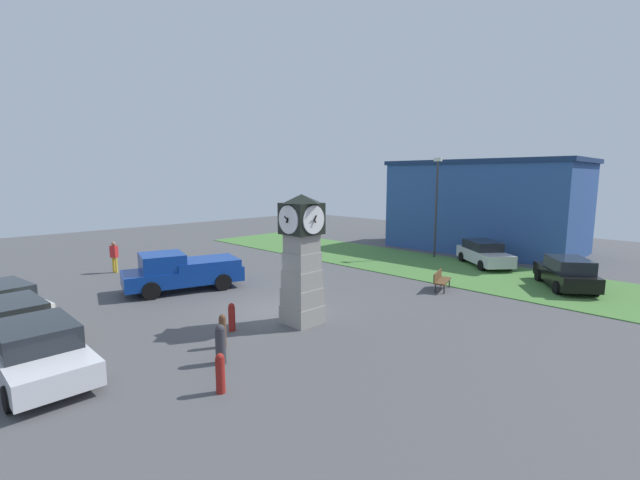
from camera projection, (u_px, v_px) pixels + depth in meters
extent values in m
plane|color=#4C4C4F|center=(273.00, 311.00, 17.39)|extent=(66.54, 66.54, 0.00)
cube|color=gray|center=(302.00, 314.00, 15.93)|extent=(1.24, 1.24, 0.67)
cube|color=gray|center=(302.00, 297.00, 15.83)|extent=(1.17, 1.17, 0.67)
cube|color=gray|center=(302.00, 279.00, 15.73)|extent=(1.11, 1.11, 0.67)
cube|color=gray|center=(302.00, 261.00, 15.63)|extent=(1.04, 1.04, 0.67)
cube|color=gray|center=(302.00, 243.00, 15.54)|extent=(0.98, 0.98, 0.67)
cube|color=black|center=(302.00, 218.00, 15.40)|extent=(1.23, 1.23, 1.13)
cylinder|color=white|center=(314.00, 217.00, 15.85)|extent=(1.00, 0.04, 1.00)
cube|color=black|center=(315.00, 217.00, 15.87)|extent=(0.06, 0.18, 0.20)
cube|color=black|center=(315.00, 217.00, 15.87)|extent=(0.04, 0.06, 0.38)
cylinder|color=white|center=(288.00, 220.00, 14.96)|extent=(1.00, 0.04, 1.00)
cube|color=black|center=(288.00, 220.00, 14.94)|extent=(0.06, 0.13, 0.22)
cube|color=black|center=(288.00, 220.00, 14.94)|extent=(0.04, 0.31, 0.28)
cylinder|color=white|center=(314.00, 220.00, 14.96)|extent=(0.04, 1.00, 1.00)
cube|color=black|center=(314.00, 220.00, 14.94)|extent=(0.16, 0.06, 0.21)
cube|color=black|center=(314.00, 220.00, 14.94)|extent=(0.23, 0.04, 0.34)
cylinder|color=white|center=(290.00, 217.00, 15.85)|extent=(0.04, 1.00, 1.00)
cube|color=black|center=(290.00, 217.00, 15.87)|extent=(0.20, 0.06, 0.18)
cube|color=black|center=(290.00, 217.00, 15.87)|extent=(0.37, 0.04, 0.15)
pyramid|color=black|center=(301.00, 198.00, 15.30)|extent=(1.29, 1.29, 0.31)
cylinder|color=maroon|center=(220.00, 376.00, 10.73)|extent=(0.23, 0.23, 0.90)
sphere|color=maroon|center=(220.00, 357.00, 10.66)|extent=(0.21, 0.21, 0.21)
cylinder|color=#333338|center=(221.00, 347.00, 12.42)|extent=(0.30, 0.30, 1.00)
sphere|color=#333338|center=(220.00, 329.00, 12.34)|extent=(0.27, 0.27, 0.27)
cylinder|color=brown|center=(223.00, 333.00, 13.61)|extent=(0.23, 0.23, 0.95)
sphere|color=brown|center=(222.00, 318.00, 13.54)|extent=(0.21, 0.21, 0.21)
cylinder|color=maroon|center=(232.00, 319.00, 15.08)|extent=(0.24, 0.24, 0.87)
sphere|color=maroon|center=(231.00, 306.00, 15.01)|extent=(0.22, 0.22, 0.22)
cube|color=silver|center=(6.00, 307.00, 15.98)|extent=(4.64, 2.32, 0.65)
cube|color=#1E2328|center=(1.00, 290.00, 16.10)|extent=(2.64, 1.92, 0.50)
cylinder|color=black|center=(46.00, 315.00, 15.84)|extent=(0.66, 0.30, 0.64)
cylinder|color=black|center=(18.00, 302.00, 17.50)|extent=(0.66, 0.30, 0.64)
cube|color=gold|center=(15.00, 330.00, 13.52)|extent=(4.44, 2.01, 0.68)
cube|color=#1E2328|center=(10.00, 309.00, 13.65)|extent=(2.47, 1.78, 0.53)
cylinder|color=black|center=(60.00, 342.00, 13.28)|extent=(0.65, 0.25, 0.64)
cylinder|color=black|center=(35.00, 322.00, 15.10)|extent=(0.65, 0.25, 0.64)
cube|color=silver|center=(40.00, 359.00, 11.41)|extent=(4.24, 1.94, 0.63)
cube|color=#1E2328|center=(35.00, 334.00, 11.54)|extent=(2.34, 1.78, 0.60)
cylinder|color=black|center=(94.00, 373.00, 11.17)|extent=(0.64, 0.22, 0.64)
cylinder|color=black|center=(9.00, 398.00, 9.88)|extent=(0.64, 0.22, 0.64)
cylinder|color=black|center=(65.00, 345.00, 13.01)|extent=(0.64, 0.22, 0.64)
cube|color=black|center=(565.00, 276.00, 20.82)|extent=(3.79, 4.34, 0.67)
cube|color=#1E2328|center=(569.00, 264.00, 20.43)|extent=(2.60, 2.75, 0.62)
cylinder|color=black|center=(538.00, 275.00, 22.24)|extent=(0.55, 0.65, 0.64)
cylinder|color=black|center=(572.00, 277.00, 21.98)|extent=(0.55, 0.65, 0.64)
cylinder|color=black|center=(557.00, 288.00, 19.75)|extent=(0.55, 0.65, 0.64)
cylinder|color=black|center=(595.00, 289.00, 19.49)|extent=(0.55, 0.65, 0.64)
cube|color=silver|center=(484.00, 256.00, 26.03)|extent=(4.47, 4.13, 0.71)
cube|color=#1E2328|center=(482.00, 245.00, 26.27)|extent=(2.87, 2.76, 0.54)
cylinder|color=black|center=(508.00, 265.00, 24.80)|extent=(0.63, 0.58, 0.64)
cylinder|color=black|center=(482.00, 266.00, 24.66)|extent=(0.63, 0.58, 0.64)
cylinder|color=black|center=(486.00, 257.00, 27.49)|extent=(0.63, 0.58, 0.64)
cylinder|color=black|center=(462.00, 257.00, 27.35)|extent=(0.63, 0.58, 0.64)
cube|color=navy|center=(184.00, 275.00, 20.55)|extent=(3.52, 5.78, 0.70)
cube|color=navy|center=(162.00, 262.00, 19.98)|extent=(2.47, 2.37, 0.80)
cube|color=navy|center=(206.00, 263.00, 20.99)|extent=(2.86, 3.44, 0.36)
cylinder|color=black|center=(151.00, 291.00, 18.93)|extent=(0.49, 0.85, 0.80)
cylinder|color=black|center=(145.00, 281.00, 20.69)|extent=(0.49, 0.85, 0.80)
cylinder|color=black|center=(223.00, 282.00, 20.50)|extent=(0.49, 0.85, 0.80)
cylinder|color=black|center=(212.00, 274.00, 22.25)|extent=(0.49, 0.85, 0.80)
cube|color=brown|center=(443.00, 281.00, 20.52)|extent=(0.97, 1.68, 0.08)
cube|color=brown|center=(438.00, 275.00, 20.60)|extent=(0.55, 1.54, 0.40)
cylinder|color=#262628|center=(444.00, 289.00, 19.90)|extent=(0.06, 0.06, 0.45)
cylinder|color=#262628|center=(449.00, 283.00, 21.03)|extent=(0.06, 0.06, 0.45)
cylinder|color=#262628|center=(435.00, 288.00, 20.08)|extent=(0.06, 0.06, 0.45)
cylinder|color=#262628|center=(441.00, 282.00, 21.21)|extent=(0.06, 0.06, 0.45)
cylinder|color=gold|center=(116.00, 265.00, 24.25)|extent=(0.14, 0.14, 0.88)
cylinder|color=gold|center=(114.00, 265.00, 24.32)|extent=(0.14, 0.14, 0.88)
cube|color=red|center=(114.00, 252.00, 24.17)|extent=(0.46, 0.38, 0.66)
sphere|color=#8C664C|center=(113.00, 244.00, 24.11)|extent=(0.24, 0.24, 0.24)
cylinder|color=#333338|center=(436.00, 210.00, 28.44)|extent=(0.14, 0.14, 6.41)
cube|color=silver|center=(438.00, 159.00, 27.96)|extent=(0.50, 0.24, 0.24)
cube|color=#2D5193|center=(485.00, 208.00, 31.72)|extent=(12.95, 7.49, 6.29)
cube|color=navy|center=(488.00, 162.00, 31.24)|extent=(13.34, 7.71, 0.30)
cube|color=#477A38|center=(446.00, 269.00, 25.20)|extent=(39.92, 7.16, 0.04)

